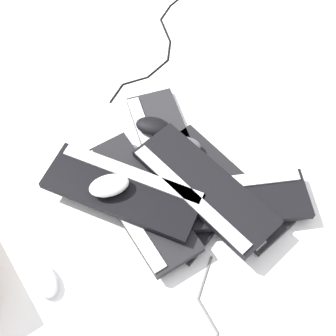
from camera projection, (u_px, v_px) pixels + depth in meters
name	position (u px, v px, depth m)	size (l,w,h in m)	color
ground_plane	(139.00, 180.00, 1.40)	(3.20, 3.20, 0.00)	white
keyboard_0	(221.00, 186.00, 1.37)	(0.46, 0.29, 0.03)	black
keyboard_1	(167.00, 149.00, 1.44)	(0.42, 0.41, 0.03)	#232326
keyboard_2	(143.00, 201.00, 1.35)	(0.46, 0.22, 0.03)	black
keyboard_3	(138.00, 201.00, 1.31)	(0.46, 0.35, 0.03)	black
keyboard_4	(230.00, 201.00, 1.31)	(0.44, 0.38, 0.03)	black
keyboard_5	(204.00, 187.00, 1.30)	(0.46, 0.28, 0.03)	black
keyboard_6	(124.00, 191.00, 1.30)	(0.45, 0.19, 0.03)	black
mouse_0	(176.00, 153.00, 1.39)	(0.11, 0.07, 0.04)	black
mouse_1	(182.00, 146.00, 1.40)	(0.11, 0.07, 0.04)	#4C4C51
mouse_2	(43.00, 280.00, 1.22)	(0.11, 0.07, 0.04)	silver
mouse_3	(109.00, 186.00, 1.26)	(0.11, 0.07, 0.04)	silver
mouse_4	(153.00, 126.00, 1.44)	(0.11, 0.07, 0.04)	black
cable_1	(165.00, 36.00, 1.70)	(0.15, 0.65, 0.01)	black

